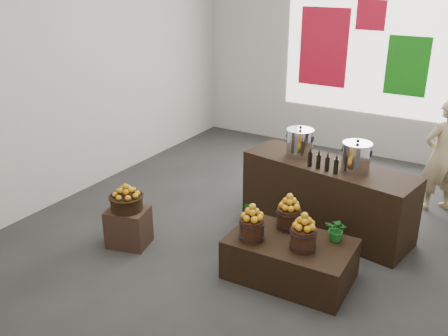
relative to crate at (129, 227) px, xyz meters
The scene contains 23 objects.
ground 1.82m from the crate, 45.50° to the left, with size 7.00×7.00×0.00m, color #31312F.
back_wall 5.25m from the crate, 75.23° to the left, with size 6.00×0.04×4.00m, color #B3AEA5.
back_opening 5.31m from the crate, 71.85° to the left, with size 3.20×0.02×2.40m, color white.
deco_red_left 5.08m from the crate, 82.08° to the left, with size 0.90×0.04×1.40m, color #B80E26.
deco_green_right 5.42m from the crate, 65.55° to the left, with size 0.70×0.04×1.00m, color #147111.
deco_red_upper 5.46m from the crate, 72.91° to the left, with size 0.50×0.04×0.50m, color #B80E26.
crate is the anchor object (origin of this frame).
wicker_basket 0.33m from the crate, ahead, with size 0.39×0.39×0.18m, color black.
apples_in_basket 0.50m from the crate, ahead, with size 0.30×0.30×0.16m, color #AB1005, non-canonical shape.
display_table 2.06m from the crate, 10.53° to the left, with size 1.36×0.83×0.47m, color black.
apple_bucket_front_left 1.69m from the crate, ahead, with size 0.27×0.27×0.25m, color #351B0E.
apples_in_bucket_front_left 1.75m from the crate, ahead, with size 0.20×0.20×0.18m, color #AB1005, non-canonical shape.
apple_bucket_front_right 2.25m from the crate, ahead, with size 0.27×0.27×0.25m, color #351B0E.
apples_in_bucket_front_right 2.29m from the crate, ahead, with size 0.20×0.20×0.18m, color #AB1005, non-canonical shape.
apple_bucket_rear 2.01m from the crate, 18.30° to the left, with size 0.27×0.27×0.25m, color #351B0E.
apples_in_bucket_rear 2.06m from the crate, 18.30° to the left, with size 0.20×0.20×0.18m, color #AB1005, non-canonical shape.
herb_garnish_right 2.56m from the crate, 14.51° to the left, with size 0.24×0.21×0.27m, color #16681C.
herb_garnish_left 1.57m from the crate, 18.14° to the left, with size 0.16×0.13×0.29m, color #16681C.
counter 2.59m from the crate, 40.55° to the left, with size 2.25×0.72×0.92m, color black.
stock_pot_left 2.47m from the crate, 49.40° to the left, with size 0.35×0.35×0.35m, color silver.
stock_pot_center 2.94m from the crate, 34.92° to the left, with size 0.35×0.35×0.35m, color silver.
oil_cruets 2.54m from the crate, 37.16° to the left, with size 0.33×0.06×0.26m, color black, non-canonical shape.
shopper 4.40m from the crate, 44.34° to the left, with size 0.59×0.39×1.63m, color tan.
Camera 1 is at (2.59, -5.39, 3.27)m, focal length 40.00 mm.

